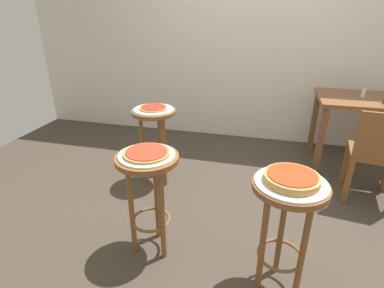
{
  "coord_description": "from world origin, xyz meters",
  "views": [
    {
      "loc": [
        0.17,
        -2.24,
        1.58
      ],
      "look_at": [
        -0.34,
        -0.25,
        0.66
      ],
      "focal_mm": 28.39,
      "sensor_mm": 36.0,
      "label": 1
    }
  ],
  "objects_px": {
    "serving_plate_foreground": "(291,183)",
    "serving_plate_middle": "(147,155)",
    "stool_foreground": "(286,213)",
    "condiment_shaker": "(364,93)",
    "wooden_chair": "(377,153)",
    "serving_plate_leftside": "(154,109)",
    "stool_middle": "(149,182)",
    "pizza_middle": "(147,153)",
    "pizza_foreground": "(292,178)",
    "dining_table": "(359,110)",
    "stool_leftside": "(155,129)",
    "pizza_leftside": "(154,108)"
  },
  "relations": [
    {
      "from": "serving_plate_leftside",
      "to": "wooden_chair",
      "type": "xyz_separation_m",
      "value": [
        1.93,
        0.14,
        -0.28
      ]
    },
    {
      "from": "stool_foreground",
      "to": "wooden_chair",
      "type": "bearing_deg",
      "value": 56.27
    },
    {
      "from": "pizza_middle",
      "to": "dining_table",
      "type": "distance_m",
      "value": 2.4
    },
    {
      "from": "stool_middle",
      "to": "condiment_shaker",
      "type": "relative_size",
      "value": 9.05
    },
    {
      "from": "pizza_leftside",
      "to": "condiment_shaker",
      "type": "bearing_deg",
      "value": 24.65
    },
    {
      "from": "serving_plate_leftside",
      "to": "wooden_chair",
      "type": "bearing_deg",
      "value": 4.24
    },
    {
      "from": "serving_plate_middle",
      "to": "wooden_chair",
      "type": "xyz_separation_m",
      "value": [
        1.64,
        1.04,
        -0.28
      ]
    },
    {
      "from": "dining_table",
      "to": "wooden_chair",
      "type": "distance_m",
      "value": 0.74
    },
    {
      "from": "stool_foreground",
      "to": "wooden_chair",
      "type": "height_order",
      "value": "wooden_chair"
    },
    {
      "from": "serving_plate_foreground",
      "to": "pizza_middle",
      "type": "xyz_separation_m",
      "value": [
        -0.86,
        0.12,
        0.02
      ]
    },
    {
      "from": "stool_foreground",
      "to": "condiment_shaker",
      "type": "distance_m",
      "value": 2.07
    },
    {
      "from": "stool_foreground",
      "to": "dining_table",
      "type": "height_order",
      "value": "dining_table"
    },
    {
      "from": "serving_plate_middle",
      "to": "pizza_middle",
      "type": "distance_m",
      "value": 0.02
    },
    {
      "from": "stool_middle",
      "to": "pizza_middle",
      "type": "distance_m",
      "value": 0.21
    },
    {
      "from": "stool_middle",
      "to": "stool_leftside",
      "type": "bearing_deg",
      "value": 108.39
    },
    {
      "from": "stool_middle",
      "to": "pizza_leftside",
      "type": "bearing_deg",
      "value": 108.39
    },
    {
      "from": "stool_foreground",
      "to": "stool_middle",
      "type": "bearing_deg",
      "value": 171.98
    },
    {
      "from": "pizza_foreground",
      "to": "stool_middle",
      "type": "distance_m",
      "value": 0.9
    },
    {
      "from": "stool_foreground",
      "to": "pizza_foreground",
      "type": "relative_size",
      "value": 2.52
    },
    {
      "from": "stool_foreground",
      "to": "serving_plate_foreground",
      "type": "bearing_deg",
      "value": -90.0
    },
    {
      "from": "serving_plate_foreground",
      "to": "stool_leftside",
      "type": "relative_size",
      "value": 0.52
    },
    {
      "from": "dining_table",
      "to": "pizza_foreground",
      "type": "bearing_deg",
      "value": -112.19
    },
    {
      "from": "stool_foreground",
      "to": "serving_plate_leftside",
      "type": "relative_size",
      "value": 2.02
    },
    {
      "from": "pizza_foreground",
      "to": "pizza_middle",
      "type": "distance_m",
      "value": 0.87
    },
    {
      "from": "stool_middle",
      "to": "serving_plate_middle",
      "type": "bearing_deg",
      "value": 0.0
    },
    {
      "from": "serving_plate_leftside",
      "to": "serving_plate_foreground",
      "type": "bearing_deg",
      "value": -41.26
    },
    {
      "from": "stool_leftside",
      "to": "dining_table",
      "type": "distance_m",
      "value": 2.11
    },
    {
      "from": "pizza_foreground",
      "to": "pizza_middle",
      "type": "height_order",
      "value": "pizza_foreground"
    },
    {
      "from": "pizza_leftside",
      "to": "pizza_middle",
      "type": "bearing_deg",
      "value": -71.61
    },
    {
      "from": "serving_plate_foreground",
      "to": "condiment_shaker",
      "type": "distance_m",
      "value": 2.06
    },
    {
      "from": "serving_plate_foreground",
      "to": "stool_leftside",
      "type": "distance_m",
      "value": 1.55
    },
    {
      "from": "dining_table",
      "to": "wooden_chair",
      "type": "height_order",
      "value": "wooden_chair"
    },
    {
      "from": "serving_plate_foreground",
      "to": "dining_table",
      "type": "distance_m",
      "value": 2.04
    },
    {
      "from": "serving_plate_foreground",
      "to": "serving_plate_middle",
      "type": "xyz_separation_m",
      "value": [
        -0.86,
        0.12,
        0.0
      ]
    },
    {
      "from": "serving_plate_foreground",
      "to": "pizza_leftside",
      "type": "distance_m",
      "value": 1.54
    },
    {
      "from": "stool_foreground",
      "to": "pizza_foreground",
      "type": "bearing_deg",
      "value": 0.0
    },
    {
      "from": "stool_middle",
      "to": "stool_foreground",
      "type": "bearing_deg",
      "value": -8.02
    },
    {
      "from": "stool_foreground",
      "to": "stool_leftside",
      "type": "height_order",
      "value": "same"
    },
    {
      "from": "dining_table",
      "to": "wooden_chair",
      "type": "bearing_deg",
      "value": -89.41
    },
    {
      "from": "serving_plate_leftside",
      "to": "condiment_shaker",
      "type": "xyz_separation_m",
      "value": [
        1.94,
        0.89,
        0.05
      ]
    },
    {
      "from": "stool_leftside",
      "to": "wooden_chair",
      "type": "relative_size",
      "value": 0.87
    },
    {
      "from": "serving_plate_middle",
      "to": "serving_plate_leftside",
      "type": "height_order",
      "value": "same"
    },
    {
      "from": "serving_plate_middle",
      "to": "wooden_chair",
      "type": "bearing_deg",
      "value": 32.42
    },
    {
      "from": "serving_plate_leftside",
      "to": "dining_table",
      "type": "distance_m",
      "value": 2.12
    },
    {
      "from": "pizza_middle",
      "to": "wooden_chair",
      "type": "height_order",
      "value": "wooden_chair"
    },
    {
      "from": "serving_plate_leftside",
      "to": "pizza_leftside",
      "type": "height_order",
      "value": "pizza_leftside"
    },
    {
      "from": "dining_table",
      "to": "condiment_shaker",
      "type": "height_order",
      "value": "condiment_shaker"
    },
    {
      "from": "stool_leftside",
      "to": "wooden_chair",
      "type": "height_order",
      "value": "wooden_chair"
    },
    {
      "from": "stool_foreground",
      "to": "pizza_leftside",
      "type": "bearing_deg",
      "value": 138.74
    },
    {
      "from": "stool_foreground",
      "to": "serving_plate_foreground",
      "type": "height_order",
      "value": "serving_plate_foreground"
    }
  ]
}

